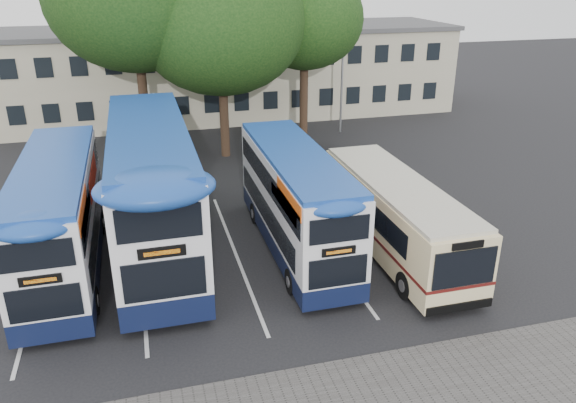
# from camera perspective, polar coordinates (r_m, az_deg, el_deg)

# --- Properties ---
(ground) EXTENTS (120.00, 120.00, 0.00)m
(ground) POSITION_cam_1_polar(r_m,az_deg,el_deg) (18.48, 9.25, -10.83)
(ground) COLOR black
(ground) RESTS_ON ground
(bay_lines) EXTENTS (14.12, 11.00, 0.01)m
(bay_lines) POSITION_cam_1_polar(r_m,az_deg,el_deg) (21.64, -5.36, -5.24)
(bay_lines) COLOR silver
(bay_lines) RESTS_ON ground
(depot_building) EXTENTS (32.40, 8.40, 6.20)m
(depot_building) POSITION_cam_1_polar(r_m,az_deg,el_deg) (42.01, -5.86, 13.12)
(depot_building) COLOR #A9A388
(depot_building) RESTS_ON ground
(lamp_post) EXTENTS (0.25, 1.05, 9.06)m
(lamp_post) POSITION_cam_1_polar(r_m,az_deg,el_deg) (36.53, 5.62, 14.75)
(lamp_post) COLOR gray
(lamp_post) RESTS_ON ground
(tree_mid) EXTENTS (9.19, 9.19, 11.38)m
(tree_mid) POSITION_cam_1_polar(r_m,az_deg,el_deg) (31.35, -6.93, 17.76)
(tree_mid) COLOR black
(tree_mid) RESTS_ON ground
(tree_right) EXTENTS (6.78, 6.78, 10.26)m
(tree_right) POSITION_cam_1_polar(r_m,az_deg,el_deg) (33.69, 1.70, 18.06)
(tree_right) COLOR black
(tree_right) RESTS_ON ground
(bus_dd_left) EXTENTS (2.36, 9.74, 4.06)m
(bus_dd_left) POSITION_cam_1_polar(r_m,az_deg,el_deg) (21.05, -22.22, -1.05)
(bus_dd_left) COLOR #0F1738
(bus_dd_left) RESTS_ON ground
(bus_dd_mid) EXTENTS (2.84, 11.69, 4.88)m
(bus_dd_mid) POSITION_cam_1_polar(r_m,az_deg,el_deg) (21.44, -13.62, 1.78)
(bus_dd_mid) COLOR #0F1738
(bus_dd_mid) RESTS_ON ground
(bus_dd_right) EXTENTS (2.28, 9.39, 3.91)m
(bus_dd_right) POSITION_cam_1_polar(r_m,az_deg,el_deg) (21.03, 0.76, 0.48)
(bus_dd_right) COLOR #0F1738
(bus_dd_right) RESTS_ON ground
(bus_single) EXTENTS (2.42, 9.49, 2.83)m
(bus_single) POSITION_cam_1_polar(r_m,az_deg,el_deg) (21.53, 10.79, -0.99)
(bus_single) COLOR #F8E1A5
(bus_single) RESTS_ON ground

